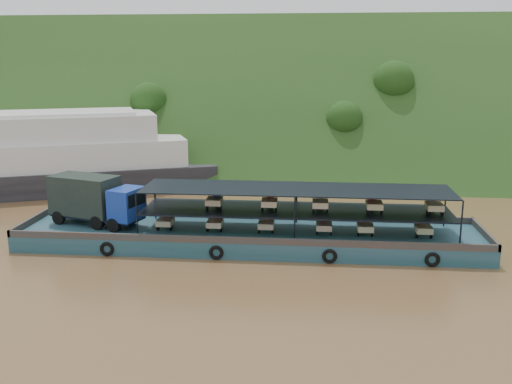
{
  "coord_description": "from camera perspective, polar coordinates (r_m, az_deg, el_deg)",
  "views": [
    {
      "loc": [
        2.42,
        -42.69,
        14.01
      ],
      "look_at": [
        -2.0,
        3.0,
        3.2
      ],
      "focal_mm": 40.0,
      "sensor_mm": 36.0,
      "label": 1
    }
  ],
  "objects": [
    {
      "name": "passenger_ferry",
      "position": [
        66.17,
        -22.83,
        3.2
      ],
      "size": [
        42.46,
        25.45,
        8.43
      ],
      "rotation": [
        0.0,
        0.0,
        0.39
      ],
      "color": "black",
      "rests_on": "ground"
    },
    {
      "name": "ground",
      "position": [
        44.99,
        2.18,
        -4.9
      ],
      "size": [
        160.0,
        160.0,
        0.0
      ],
      "primitive_type": "plane",
      "color": "brown",
      "rests_on": "ground"
    },
    {
      "name": "cargo_barge",
      "position": [
        43.84,
        -2.6,
        -3.68
      ],
      "size": [
        35.0,
        7.18,
        5.02
      ],
      "color": "#144248",
      "rests_on": "ground"
    },
    {
      "name": "hillside",
      "position": [
        79.96,
        3.71,
        3.13
      ],
      "size": [
        140.0,
        39.6,
        39.6
      ],
      "primitive_type": "cube",
      "rotation": [
        0.79,
        0.0,
        0.0
      ],
      "color": "#1C3613",
      "rests_on": "ground"
    }
  ]
}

